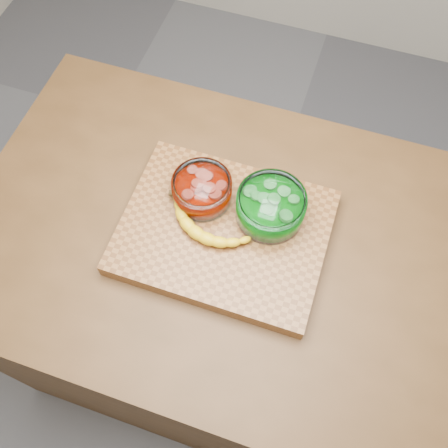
% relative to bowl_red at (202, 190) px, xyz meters
% --- Properties ---
extents(ground, '(3.50, 3.50, 0.00)m').
position_rel_bowl_red_xyz_m(ground, '(0.07, -0.06, -0.97)').
color(ground, '#5B5B60').
rests_on(ground, ground).
extents(counter, '(1.20, 0.80, 0.90)m').
position_rel_bowl_red_xyz_m(counter, '(0.07, -0.06, -0.52)').
color(counter, '#492E16').
rests_on(counter, ground).
extents(cutting_board, '(0.45, 0.35, 0.04)m').
position_rel_bowl_red_xyz_m(cutting_board, '(0.07, -0.06, -0.05)').
color(cutting_board, brown).
rests_on(cutting_board, counter).
extents(bowl_red, '(0.13, 0.13, 0.06)m').
position_rel_bowl_red_xyz_m(bowl_red, '(0.00, 0.00, 0.00)').
color(bowl_red, white).
rests_on(bowl_red, cutting_board).
extents(bowl_green, '(0.15, 0.15, 0.07)m').
position_rel_bowl_red_xyz_m(bowl_green, '(0.16, 0.00, 0.00)').
color(bowl_green, white).
rests_on(bowl_green, cutting_board).
extents(banana, '(0.23, 0.14, 0.03)m').
position_rel_bowl_red_xyz_m(banana, '(0.04, -0.06, -0.02)').
color(banana, gold).
rests_on(banana, cutting_board).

